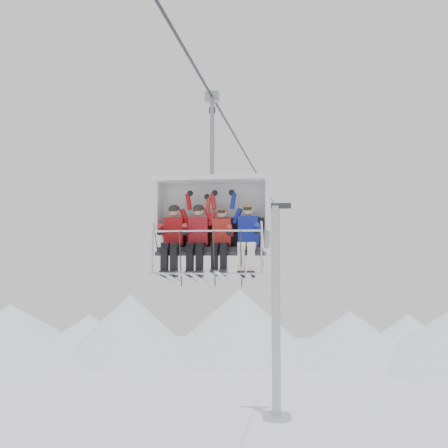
# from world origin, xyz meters

# --- Properties ---
(ridgeline) EXTENTS (72.00, 21.00, 7.00)m
(ridgeline) POSITION_xyz_m (-1.58, 42.05, 2.84)
(ridgeline) COLOR white
(ridgeline) RESTS_ON ground
(lift_tower_right) EXTENTS (2.00, 1.80, 13.48)m
(lift_tower_right) POSITION_xyz_m (0.00, 22.00, 5.78)
(lift_tower_right) COLOR #A4A6AB
(lift_tower_right) RESTS_ON ground
(haul_cable) EXTENTS (0.06, 50.00, 0.06)m
(haul_cable) POSITION_xyz_m (0.00, 0.00, 13.30)
(haul_cable) COLOR #303036
(haul_cable) RESTS_ON lift_tower_left
(chairlift_carrier) EXTENTS (2.46, 1.17, 3.98)m
(chairlift_carrier) POSITION_xyz_m (0.00, -1.62, 10.69)
(chairlift_carrier) COLOR black
(chairlift_carrier) RESTS_ON haul_cable
(skier_far_left) EXTENTS (0.42, 1.69, 1.67)m
(skier_far_left) POSITION_xyz_m (-0.81, -1.93, 10.22)
(skier_far_left) COLOR #A21115
(skier_far_left) RESTS_ON chairlift_carrier
(skier_center_left) EXTENTS (0.42, 1.69, 1.67)m
(skier_center_left) POSITION_xyz_m (-0.27, -1.93, 10.22)
(skier_center_left) COLOR #AB1822
(skier_center_left) RESTS_ON chairlift_carrier
(skier_center_right) EXTENTS (0.39, 1.69, 1.58)m
(skier_center_right) POSITION_xyz_m (0.23, -1.94, 10.20)
(skier_center_right) COLOR red
(skier_center_right) RESTS_ON chairlift_carrier
(skier_far_right) EXTENTS (0.42, 1.69, 1.67)m
(skier_far_right) POSITION_xyz_m (0.80, -1.93, 10.22)
(skier_far_right) COLOR #152398
(skier_far_right) RESTS_ON chairlift_carrier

